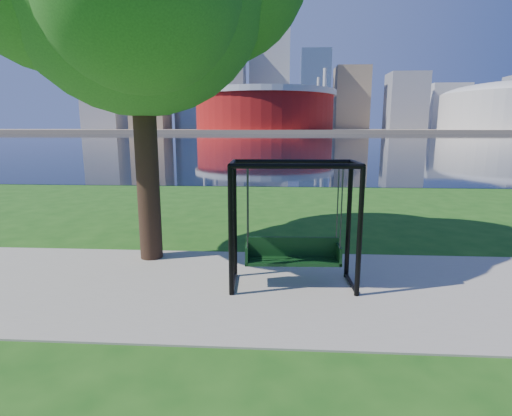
{
  "coord_description": "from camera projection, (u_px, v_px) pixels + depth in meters",
  "views": [
    {
      "loc": [
        0.38,
        -7.15,
        2.79
      ],
      "look_at": [
        -0.07,
        0.0,
        1.36
      ],
      "focal_mm": 28.0,
      "sensor_mm": 36.0,
      "label": 1
    }
  ],
  "objects": [
    {
      "name": "far_bank",
      "position": [
        281.0,
        131.0,
        306.81
      ],
      "size": [
        900.0,
        228.0,
        2.0
      ],
      "primitive_type": "cube",
      "color": "#937F60",
      "rests_on": "ground"
    },
    {
      "name": "path",
      "position": [
        258.0,
        288.0,
        7.07
      ],
      "size": [
        120.0,
        4.0,
        0.03
      ],
      "primitive_type": "cube",
      "color": "#9E937F",
      "rests_on": "ground"
    },
    {
      "name": "stadium",
      "position": [
        264.0,
        109.0,
        235.36
      ],
      "size": [
        83.0,
        83.0,
        32.0
      ],
      "color": "maroon",
      "rests_on": "far_bank"
    },
    {
      "name": "ground",
      "position": [
        260.0,
        278.0,
        7.57
      ],
      "size": [
        900.0,
        900.0,
        0.0
      ],
      "primitive_type": "plane",
      "color": "#1E5114",
      "rests_on": "ground"
    },
    {
      "name": "river",
      "position": [
        280.0,
        139.0,
        107.38
      ],
      "size": [
        900.0,
        180.0,
        0.02
      ],
      "primitive_type": "cube",
      "color": "black",
      "rests_on": "ground"
    },
    {
      "name": "swing",
      "position": [
        293.0,
        228.0,
        6.97
      ],
      "size": [
        2.23,
        1.05,
        2.24
      ],
      "rotation": [
        0.0,
        0.0,
        0.05
      ],
      "color": "black",
      "rests_on": "ground"
    },
    {
      "name": "skyline",
      "position": [
        276.0,
        85.0,
        313.33
      ],
      "size": [
        392.0,
        66.0,
        96.5
      ],
      "color": "gray",
      "rests_on": "far_bank"
    }
  ]
}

